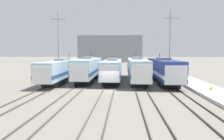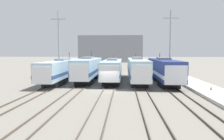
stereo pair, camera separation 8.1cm
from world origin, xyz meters
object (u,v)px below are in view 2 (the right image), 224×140
locomotive_far_left (62,70)px  catenary_tower_right (170,43)px  locomotive_far_right (164,70)px  catenary_tower_left (59,43)px  locomotive_center (112,69)px  traffic_cone (211,88)px  locomotive_center_left (88,69)px  locomotive_center_right (137,69)px

locomotive_far_left → catenary_tower_right: (19.13, 4.94, 4.65)m
locomotive_far_right → catenary_tower_right: 7.69m
locomotive_far_right → catenary_tower_left: catenary_tower_left is taller
locomotive_center → traffic_cone: bearing=-38.1°
locomotive_center → catenary_tower_right: bearing=20.8°
locomotive_center_left → catenary_tower_right: catenary_tower_right is taller
traffic_cone → locomotive_center_left: bearing=149.4°
locomotive_center_left → locomotive_center: 4.25m
traffic_cone → catenary_tower_right: bearing=98.9°
locomotive_far_right → catenary_tower_right: size_ratio=1.37×
locomotive_far_left → traffic_cone: locomotive_far_left is taller
locomotive_far_right → locomotive_center_right: bearing=162.3°
catenary_tower_right → traffic_cone: bearing=-81.1°
locomotive_far_left → locomotive_center_right: (12.75, 0.48, 0.11)m
locomotive_center_right → catenary_tower_left: 16.05m
locomotive_center_left → locomotive_far_right: bearing=-8.2°
catenary_tower_left → locomotive_center_right: bearing=-16.8°
locomotive_far_left → catenary_tower_left: catenary_tower_left is taller
catenary_tower_right → locomotive_far_right: bearing=-110.1°
catenary_tower_right → locomotive_center_right: bearing=-145.1°
locomotive_far_right → traffic_cone: bearing=-62.4°
catenary_tower_right → locomotive_center_left: bearing=-165.0°
locomotive_far_left → catenary_tower_left: size_ratio=1.56×
locomotive_center_left → locomotive_far_right: (12.75, -1.83, -0.02)m
locomotive_center_left → locomotive_far_right: size_ratio=0.94×
locomotive_center → locomotive_center_right: 4.27m
traffic_cone → locomotive_center: bearing=141.9°
catenary_tower_right → traffic_cone: 15.50m
locomotive_far_right → catenary_tower_right: catenary_tower_right is taller
locomotive_center_right → locomotive_center: bearing=174.3°
catenary_tower_right → traffic_cone: (2.21, -14.10, -6.06)m
locomotive_center_right → catenary_tower_left: size_ratio=1.51×
locomotive_far_left → locomotive_center_left: bearing=12.7°
locomotive_far_right → locomotive_far_left: bearing=177.0°
catenary_tower_left → traffic_cone: bearing=-31.2°
locomotive_center → traffic_cone: locomotive_center is taller
locomotive_far_left → locomotive_center: (8.50, 0.90, 0.00)m
locomotive_center_right → locomotive_far_right: bearing=-17.7°
locomotive_center_left → traffic_cone: bearing=-30.6°
locomotive_far_left → locomotive_center: 8.55m
locomotive_center_left → locomotive_center: locomotive_center_left is taller
locomotive_center_right → catenary_tower_right: catenary_tower_right is taller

